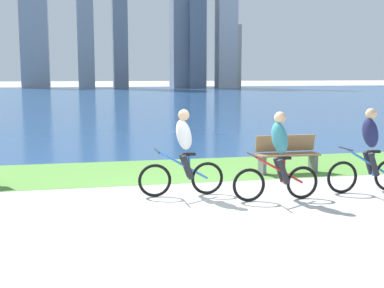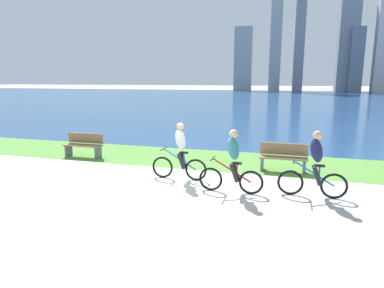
{
  "view_description": "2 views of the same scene",
  "coord_description": "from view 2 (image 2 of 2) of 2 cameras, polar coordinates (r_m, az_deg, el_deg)",
  "views": [
    {
      "loc": [
        -2.14,
        -8.93,
        2.37
      ],
      "look_at": [
        -0.0,
        0.87,
        0.99
      ],
      "focal_mm": 48.12,
      "sensor_mm": 36.0,
      "label": 1
    },
    {
      "loc": [
        2.76,
        -8.22,
        2.91
      ],
      "look_at": [
        0.04,
        1.08,
        1.01
      ],
      "focal_mm": 30.85,
      "sensor_mm": 36.0,
      "label": 2
    }
  ],
  "objects": [
    {
      "name": "bay_water_surface",
      "position": [
        52.61,
        13.39,
        7.65
      ],
      "size": [
        300.0,
        78.66,
        0.0
      ],
      "primitive_type": "cube",
      "color": "navy",
      "rests_on": "ground"
    },
    {
      "name": "grass_strip_bayside",
      "position": [
        12.25,
        2.81,
        -2.63
      ],
      "size": [
        120.0,
        3.12,
        0.01
      ],
      "primitive_type": "cube",
      "color": "#59933D",
      "rests_on": "ground"
    },
    {
      "name": "bench_near_path",
      "position": [
        10.98,
        15.49,
        -2.25
      ],
      "size": [
        1.5,
        0.47,
        0.9
      ],
      "color": "olive",
      "rests_on": "ground"
    },
    {
      "name": "ground_plane",
      "position": [
        9.15,
        -2.15,
        -7.45
      ],
      "size": [
        300.0,
        300.0,
        0.0
      ],
      "primitive_type": "plane",
      "color": "#B2AFA8"
    },
    {
      "name": "cyclist_trailing",
      "position": [
        8.55,
        7.01,
        -3.03
      ],
      "size": [
        1.69,
        0.52,
        1.67
      ],
      "color": "black",
      "rests_on": "ground"
    },
    {
      "name": "city_skyline_far_shore",
      "position": [
        84.22,
        21.88,
        15.67
      ],
      "size": [
        35.33,
        9.61,
        27.85
      ],
      "color": "#8C939E",
      "rests_on": "ground"
    },
    {
      "name": "cyclist_lead",
      "position": [
        9.64,
        -2.08,
        -1.32
      ],
      "size": [
        1.69,
        0.52,
        1.69
      ],
      "color": "black",
      "rests_on": "ground"
    },
    {
      "name": "bench_far_along_path",
      "position": [
        13.24,
        -18.21,
        -0.16
      ],
      "size": [
        1.5,
        0.47,
        0.9
      ],
      "color": "olive",
      "rests_on": "ground"
    },
    {
      "name": "cyclist_distant_rear",
      "position": [
        8.72,
        20.46,
        -3.36
      ],
      "size": [
        1.68,
        0.52,
        1.69
      ],
      "color": "black",
      "rests_on": "ground"
    }
  ]
}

